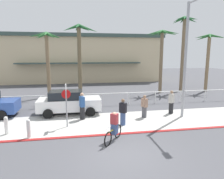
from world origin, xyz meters
TOP-DOWN VIEW (x-y plane):
  - ground_plane at (0.00, 10.00)m, footprint 80.00×80.00m
  - sidewalk_strip at (0.00, 4.20)m, footprint 44.00×4.00m
  - curb_paint at (0.00, 2.20)m, footprint 44.00×0.24m
  - building_backdrop at (-1.41, 27.28)m, footprint 25.62×11.98m
  - rail_fence at (0.00, 8.50)m, footprint 24.03×0.08m
  - stop_sign_bike_lane at (-2.56, 3.79)m, footprint 0.52×0.56m
  - bollard_2 at (-4.42, 2.50)m, footprint 0.20×0.20m
  - bollard_3 at (-5.69, 3.17)m, footprint 0.20×0.20m
  - streetlight_curb at (5.15, 4.27)m, footprint 0.24×2.54m
  - palm_tree_2 at (-4.69, 12.91)m, footprint 3.06×2.74m
  - palm_tree_3 at (-1.57, 11.11)m, footprint 3.19×2.83m
  - palm_tree_4 at (7.14, 13.02)m, footprint 3.64×3.03m
  - palm_tree_5 at (10.13, 13.88)m, footprint 2.93×3.25m
  - palm_tree_6 at (12.78, 13.06)m, footprint 3.64×3.05m
  - car_white_1 at (-2.53, 6.52)m, footprint 4.40×2.02m
  - cyclist_yellow_0 at (-0.19, 1.40)m, footprint 1.14×1.50m
  - pedestrian_0 at (-1.63, 5.04)m, footprint 0.40×0.46m
  - pedestrian_1 at (4.72, 5.30)m, footprint 0.48×0.45m
  - pedestrian_2 at (2.51, 4.74)m, footprint 0.42×0.47m
  - pedestrian_3 at (0.75, 3.53)m, footprint 0.47×0.46m

SIDE VIEW (x-z plane):
  - ground_plane at x=0.00m, z-range 0.00..0.00m
  - sidewalk_strip at x=0.00m, z-range 0.00..0.02m
  - curb_paint at x=0.00m, z-range 0.00..0.03m
  - bollard_2 at x=-4.42m, z-range 0.02..1.02m
  - bollard_3 at x=-5.69m, z-range 0.02..1.02m
  - cyclist_yellow_0 at x=-0.19m, z-range -0.06..1.44m
  - pedestrian_2 at x=2.51m, z-range -0.07..1.49m
  - pedestrian_3 at x=0.75m, z-range -0.07..1.57m
  - pedestrian_1 at x=4.72m, z-range -0.06..1.63m
  - pedestrian_0 at x=-1.63m, z-range -0.06..1.74m
  - rail_fence at x=0.00m, z-range 0.32..1.36m
  - car_white_1 at x=-2.53m, z-range 0.03..1.72m
  - stop_sign_bike_lane at x=-2.56m, z-range 0.40..2.96m
  - building_backdrop at x=-1.41m, z-range 0.02..7.23m
  - streetlight_curb at x=5.15m, z-range 0.53..8.03m
  - palm_tree_6 at x=12.78m, z-range 1.56..8.04m
  - palm_tree_2 at x=-4.69m, z-range 1.65..8.02m
  - palm_tree_3 at x=-1.57m, z-range 1.68..8.61m
  - palm_tree_4 at x=7.14m, z-range 1.85..8.66m
  - palm_tree_5 at x=10.13m, z-range 2.18..10.62m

